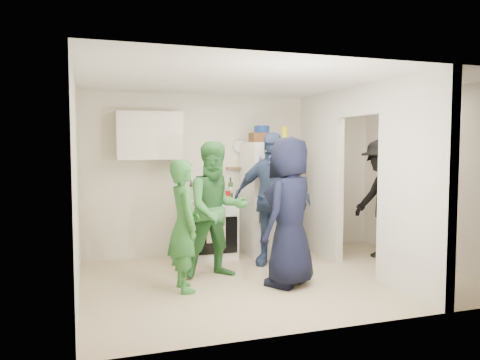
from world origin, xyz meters
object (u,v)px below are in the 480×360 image
at_px(stove, 210,228).
at_px(person_denim, 272,199).
at_px(yellow_cup_stack_top, 285,134).
at_px(person_green_center, 217,210).
at_px(person_navy, 289,211).
at_px(wicker_basket, 262,138).
at_px(blue_bowl, 262,129).
at_px(fridge, 269,198).
at_px(person_nook, 383,199).
at_px(person_green_left, 184,225).

xyz_separation_m(stove, person_denim, (0.74, -0.66, 0.49)).
bearing_deg(person_denim, yellow_cup_stack_top, 86.37).
relative_size(person_green_center, person_navy, 0.97).
relative_size(wicker_basket, yellow_cup_stack_top, 1.40).
height_order(blue_bowl, person_denim, blue_bowl).
bearing_deg(fridge, person_denim, -108.20).
xyz_separation_m(fridge, person_green_center, (-1.13, -1.01, 0.00)).
bearing_deg(person_denim, person_navy, -64.66).
relative_size(fridge, blue_bowl, 7.31).
relative_size(person_green_center, person_denim, 0.93).
relative_size(fridge, person_denim, 0.93).
bearing_deg(stove, blue_bowl, 1.35).
height_order(yellow_cup_stack_top, person_nook, yellow_cup_stack_top).
bearing_deg(person_green_left, fridge, -51.81).
relative_size(person_green_left, person_navy, 0.85).
xyz_separation_m(yellow_cup_stack_top, person_nook, (1.30, -0.74, -0.98)).
distance_m(yellow_cup_stack_top, person_nook, 1.79).
distance_m(person_green_left, person_nook, 3.23).
bearing_deg(stove, wicker_basket, 1.35).
bearing_deg(person_denim, person_nook, 28.44).
bearing_deg(yellow_cup_stack_top, person_navy, -111.39).
bearing_deg(yellow_cup_stack_top, fridge, 155.56).
xyz_separation_m(person_green_left, person_navy, (1.26, -0.20, 0.14)).
height_order(wicker_basket, person_navy, wicker_basket).
bearing_deg(blue_bowl, person_green_center, -134.03).
xyz_separation_m(wicker_basket, person_nook, (1.62, -0.89, -0.93)).
bearing_deg(person_navy, person_denim, -137.76).
bearing_deg(wicker_basket, person_navy, -99.54).
height_order(stove, person_green_left, person_green_left).
distance_m(fridge, person_green_left, 2.19).
relative_size(fridge, yellow_cup_stack_top, 7.02).
bearing_deg(blue_bowl, fridge, -26.57).
distance_m(fridge, person_navy, 1.69).
bearing_deg(fridge, blue_bowl, 153.43).
distance_m(wicker_basket, person_navy, 1.95).
distance_m(fridge, person_green_center, 1.52).
height_order(person_navy, person_nook, person_navy).
bearing_deg(person_navy, person_green_center, -78.18).
bearing_deg(person_nook, wicker_basket, -123.86).
bearing_deg(person_denim, wicker_basket, 116.34).
bearing_deg(person_green_center, stove, 77.73).
bearing_deg(person_green_left, wicker_basket, -49.05).
distance_m(person_green_left, person_denim, 1.66).
bearing_deg(stove, fridge, -1.82).
xyz_separation_m(fridge, yellow_cup_stack_top, (0.22, -0.10, 1.00)).
xyz_separation_m(stove, person_navy, (0.56, -1.67, 0.45)).
bearing_deg(person_green_center, person_nook, 1.36).
bearing_deg(fridge, person_green_left, -138.68).
height_order(blue_bowl, yellow_cup_stack_top, blue_bowl).
relative_size(stove, fridge, 0.52).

